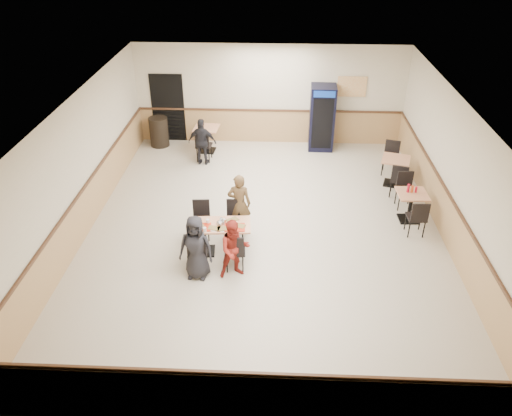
{
  "coord_description": "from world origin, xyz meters",
  "views": [
    {
      "loc": [
        0.25,
        -9.46,
        6.35
      ],
      "look_at": [
        -0.16,
        -0.5,
        0.89
      ],
      "focal_mm": 35.0,
      "sensor_mm": 36.0,
      "label": 1
    }
  ],
  "objects_px": {
    "diner_woman_right": "(234,249)",
    "lone_diner": "(202,142)",
    "diner_man_opposite": "(239,204)",
    "trash_bin": "(159,132)",
    "main_table": "(219,234)",
    "back_table": "(207,135)",
    "side_table_near": "(411,202)",
    "side_table_far": "(395,167)",
    "pepsi_cooler": "(322,118)",
    "diner_woman_left": "(196,248)"
  },
  "relations": [
    {
      "from": "lone_diner",
      "to": "trash_bin",
      "type": "height_order",
      "value": "lone_diner"
    },
    {
      "from": "diner_man_opposite",
      "to": "side_table_near",
      "type": "xyz_separation_m",
      "value": [
        3.92,
        0.64,
        -0.24
      ]
    },
    {
      "from": "diner_man_opposite",
      "to": "diner_woman_right",
      "type": "bearing_deg",
      "value": 92.57
    },
    {
      "from": "diner_woman_right",
      "to": "pepsi_cooler",
      "type": "bearing_deg",
      "value": 54.31
    },
    {
      "from": "diner_man_opposite",
      "to": "trash_bin",
      "type": "bearing_deg",
      "value": -57.02
    },
    {
      "from": "back_table",
      "to": "side_table_near",
      "type": "bearing_deg",
      "value": -34.68
    },
    {
      "from": "lone_diner",
      "to": "side_table_far",
      "type": "height_order",
      "value": "lone_diner"
    },
    {
      "from": "diner_man_opposite",
      "to": "lone_diner",
      "type": "bearing_deg",
      "value": -67.49
    },
    {
      "from": "main_table",
      "to": "diner_woman_left",
      "type": "xyz_separation_m",
      "value": [
        -0.36,
        -0.82,
        0.22
      ]
    },
    {
      "from": "lone_diner",
      "to": "pepsi_cooler",
      "type": "relative_size",
      "value": 0.7
    },
    {
      "from": "diner_woman_right",
      "to": "side_table_near",
      "type": "relative_size",
      "value": 1.76
    },
    {
      "from": "lone_diner",
      "to": "side_table_near",
      "type": "relative_size",
      "value": 1.87
    },
    {
      "from": "side_table_near",
      "to": "trash_bin",
      "type": "bearing_deg",
      "value": 149.5
    },
    {
      "from": "diner_man_opposite",
      "to": "back_table",
      "type": "height_order",
      "value": "diner_man_opposite"
    },
    {
      "from": "back_table",
      "to": "pepsi_cooler",
      "type": "distance_m",
      "value": 3.46
    },
    {
      "from": "diner_woman_left",
      "to": "pepsi_cooler",
      "type": "relative_size",
      "value": 0.71
    },
    {
      "from": "diner_woman_left",
      "to": "lone_diner",
      "type": "bearing_deg",
      "value": 102.85
    },
    {
      "from": "diner_man_opposite",
      "to": "main_table",
      "type": "bearing_deg",
      "value": 68.04
    },
    {
      "from": "diner_woman_left",
      "to": "diner_woman_right",
      "type": "distance_m",
      "value": 0.74
    },
    {
      "from": "main_table",
      "to": "back_table",
      "type": "height_order",
      "value": "back_table"
    },
    {
      "from": "trash_bin",
      "to": "side_table_near",
      "type": "bearing_deg",
      "value": -30.5
    },
    {
      "from": "side_table_near",
      "to": "back_table",
      "type": "bearing_deg",
      "value": 145.32
    },
    {
      "from": "main_table",
      "to": "diner_woman_right",
      "type": "xyz_separation_m",
      "value": [
        0.38,
        -0.76,
        0.17
      ]
    },
    {
      "from": "back_table",
      "to": "diner_woman_right",
      "type": "bearing_deg",
      "value": -77.31
    },
    {
      "from": "lone_diner",
      "to": "trash_bin",
      "type": "bearing_deg",
      "value": -33.73
    },
    {
      "from": "lone_diner",
      "to": "side_table_far",
      "type": "relative_size",
      "value": 1.56
    },
    {
      "from": "side_table_far",
      "to": "trash_bin",
      "type": "xyz_separation_m",
      "value": [
        -6.68,
        2.2,
        -0.05
      ]
    },
    {
      "from": "side_table_far",
      "to": "pepsi_cooler",
      "type": "relative_size",
      "value": 0.45
    },
    {
      "from": "main_table",
      "to": "back_table",
      "type": "distance_m",
      "value": 5.15
    },
    {
      "from": "side_table_far",
      "to": "diner_man_opposite",
      "type": "bearing_deg",
      "value": -148.33
    },
    {
      "from": "diner_woman_right",
      "to": "back_table",
      "type": "distance_m",
      "value": 5.98
    },
    {
      "from": "trash_bin",
      "to": "back_table",
      "type": "bearing_deg",
      "value": -13.09
    },
    {
      "from": "lone_diner",
      "to": "pepsi_cooler",
      "type": "distance_m",
      "value": 3.64
    },
    {
      "from": "side_table_far",
      "to": "back_table",
      "type": "distance_m",
      "value": 5.5
    },
    {
      "from": "back_table",
      "to": "trash_bin",
      "type": "bearing_deg",
      "value": 166.91
    },
    {
      "from": "pepsi_cooler",
      "to": "trash_bin",
      "type": "distance_m",
      "value": 4.94
    },
    {
      "from": "diner_man_opposite",
      "to": "side_table_far",
      "type": "distance_m",
      "value": 4.57
    },
    {
      "from": "diner_woman_right",
      "to": "lone_diner",
      "type": "xyz_separation_m",
      "value": [
        -1.31,
        4.97,
        0.04
      ]
    },
    {
      "from": "side_table_far",
      "to": "main_table",
      "type": "bearing_deg",
      "value": -142.86
    },
    {
      "from": "diner_woman_right",
      "to": "trash_bin",
      "type": "distance_m",
      "value": 6.8
    },
    {
      "from": "diner_woman_left",
      "to": "side_table_far",
      "type": "distance_m",
      "value": 6.13
    },
    {
      "from": "diner_woman_right",
      "to": "pepsi_cooler",
      "type": "height_order",
      "value": "pepsi_cooler"
    },
    {
      "from": "diner_woman_left",
      "to": "diner_man_opposite",
      "type": "distance_m",
      "value": 1.79
    },
    {
      "from": "diner_woman_right",
      "to": "diner_man_opposite",
      "type": "distance_m",
      "value": 1.58
    },
    {
      "from": "side_table_far",
      "to": "lone_diner",
      "type": "bearing_deg",
      "value": 169.14
    },
    {
      "from": "pepsi_cooler",
      "to": "side_table_near",
      "type": "bearing_deg",
      "value": -64.0
    },
    {
      "from": "diner_woman_left",
      "to": "lone_diner",
      "type": "height_order",
      "value": "diner_woman_left"
    },
    {
      "from": "diner_woman_left",
      "to": "back_table",
      "type": "relative_size",
      "value": 1.79
    },
    {
      "from": "diner_man_opposite",
      "to": "diner_woman_left",
      "type": "bearing_deg",
      "value": 68.04
    },
    {
      "from": "side_table_far",
      "to": "trash_bin",
      "type": "relative_size",
      "value": 0.96
    }
  ]
}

